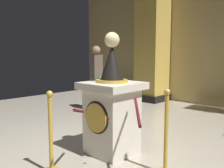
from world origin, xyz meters
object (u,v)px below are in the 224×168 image
Objects in this scene: pedestal_clock at (112,109)px; stanchion_near at (51,145)px; stanchion_far at (166,145)px; potted_palm_left at (104,98)px; bystander_guest at (96,76)px.

stanchion_near is at bearing -95.32° from pedestal_clock.
stanchion_far is at bearing -1.55° from pedestal_clock.
stanchion_far is at bearing -32.77° from potted_palm_left.
stanchion_near is 3.58m from bystander_guest.
bystander_guest is at bearing -108.23° from potted_palm_left.
bystander_guest is (-2.28, 1.80, 0.21)m from pedestal_clock.
stanchion_near is at bearing -51.87° from bystander_guest.
stanchion_near is 3.66m from potted_palm_left.
pedestal_clock is 2.91m from bystander_guest.
bystander_guest reaches higher than potted_palm_left.
stanchion_near is 0.98× the size of stanchion_far.
pedestal_clock reaches higher than stanchion_far.
bystander_guest is at bearing 150.35° from stanchion_far.
pedestal_clock is at bearing -42.13° from potted_palm_left.
stanchion_far is at bearing 42.95° from stanchion_near.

